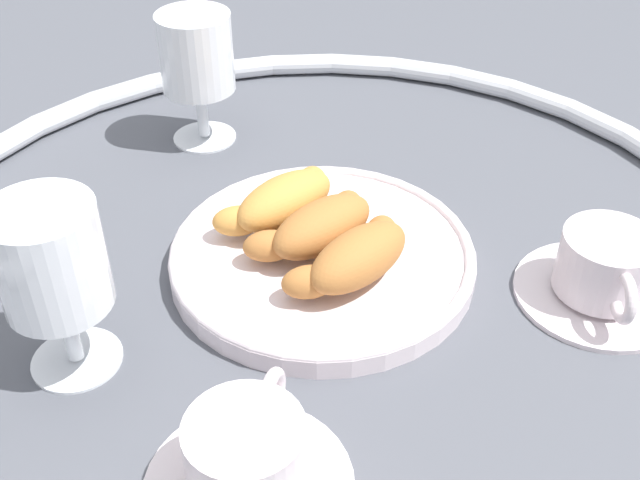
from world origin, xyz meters
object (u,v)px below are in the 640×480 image
croissant_extra (282,201)px  juice_glass_left (52,266)px  pastry_plate (320,257)px  coffee_cup_far (603,272)px  croissant_large (356,257)px  croissant_small (317,227)px  coffee_cup_near (248,462)px  juice_glass_right (196,57)px

croissant_extra → juice_glass_left: (-0.19, -0.09, 0.05)m
pastry_plate → coffee_cup_far: 0.23m
pastry_plate → croissant_extra: 0.06m
croissant_large → pastry_plate: bearing=106.9°
croissant_small → croissant_extra: (-0.02, 0.05, 0.00)m
croissant_extra → juice_glass_left: size_ratio=0.90×
croissant_large → juice_glass_left: bearing=178.5°
coffee_cup_near → juice_glass_right: (0.08, 0.44, 0.07)m
croissant_extra → juice_glass_left: bearing=-155.2°
pastry_plate → coffee_cup_near: 0.23m
coffee_cup_near → juice_glass_left: (-0.09, 0.15, 0.07)m
pastry_plate → croissant_small: (-0.00, 0.00, 0.03)m
croissant_small → juice_glass_right: size_ratio=0.91×
croissant_small → coffee_cup_near: bearing=-121.5°
coffee_cup_far → croissant_small: bearing=149.5°
pastry_plate → croissant_small: croissant_small is taller
juice_glass_left → juice_glass_right: 0.34m
croissant_large → juice_glass_right: juice_glass_right is taller
croissant_large → coffee_cup_far: croissant_large is taller
croissant_small → croissant_extra: bearing=107.5°
coffee_cup_near → coffee_cup_far: 0.33m
juice_glass_left → juice_glass_right: size_ratio=1.00×
croissant_extra → coffee_cup_far: bearing=-37.5°
coffee_cup_near → pastry_plate: bearing=57.9°
pastry_plate → croissant_extra: size_ratio=2.07×
pastry_plate → coffee_cup_near: size_ratio=1.93×
croissant_small → juice_glass_right: (-0.04, 0.25, 0.05)m
juice_glass_left → pastry_plate: bearing=10.5°
pastry_plate → juice_glass_left: (-0.21, -0.04, 0.08)m
croissant_extra → coffee_cup_far: size_ratio=0.93×
croissant_large → croissant_small: bearing=107.2°
croissant_large → juice_glass_left: (-0.22, 0.01, 0.05)m
croissant_large → juice_glass_right: 0.31m
juice_glass_right → coffee_cup_near: bearing=-100.2°
juice_glass_right → croissant_extra: bearing=-83.1°
croissant_large → juice_glass_left: juice_glass_left is taller
coffee_cup_far → juice_glass_right: juice_glass_right is taller
pastry_plate → juice_glass_right: bearing=99.1°
croissant_small → juice_glass_right: bearing=99.0°
coffee_cup_far → juice_glass_right: (-0.24, 0.37, 0.07)m
pastry_plate → croissant_extra: (-0.02, 0.05, 0.03)m
coffee_cup_far → juice_glass_right: bearing=123.3°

